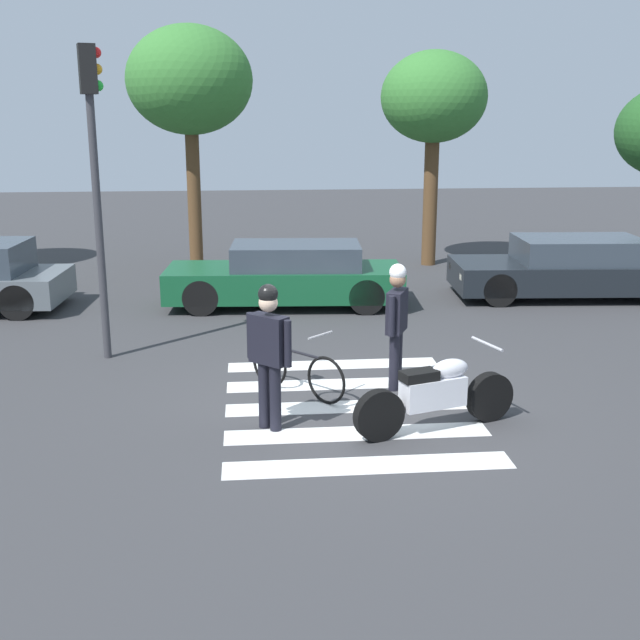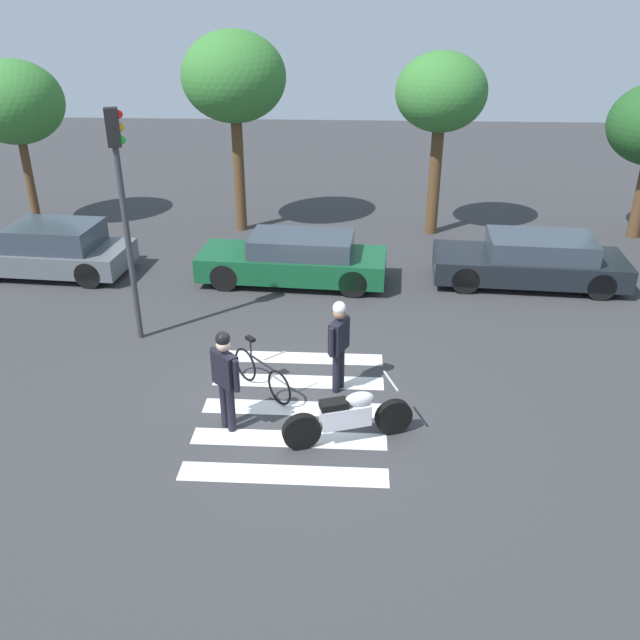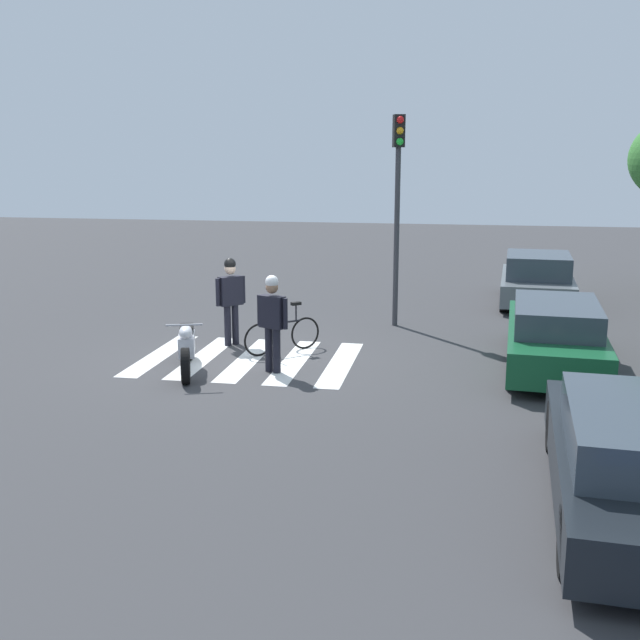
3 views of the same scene
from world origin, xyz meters
TOP-DOWN VIEW (x-y plane):
  - ground_plane at (0.00, 0.00)m, footprint 60.00×60.00m
  - police_motorcycle at (0.96, -0.87)m, footprint 2.11×0.93m
  - leaning_bicycle at (-0.64, 0.54)m, footprint 1.20×1.27m
  - officer_on_foot at (-1.04, -0.64)m, footprint 0.52×0.49m
  - officer_by_motorcycle at (0.76, 0.68)m, footprint 0.38×0.62m
  - crosswalk_stripes at (0.00, 0.00)m, footprint 3.20×4.05m
  - car_grey_coupe at (-6.79, 5.95)m, footprint 4.11×2.07m
  - car_green_compact at (-0.49, 5.70)m, footprint 4.74×1.97m
  - car_black_suv at (5.40, 5.95)m, footprint 4.77×2.12m
  - traffic_light_pole at (-3.49, 2.51)m, footprint 0.35×0.30m
  - street_tree_near at (-9.01, 9.81)m, footprint 2.82×2.82m
  - street_tree_mid at (-2.52, 9.81)m, footprint 2.95×2.95m
  - street_tree_far at (3.30, 9.81)m, footprint 2.57×2.57m

SIDE VIEW (x-z plane):
  - ground_plane at x=0.00m, z-range 0.00..0.00m
  - crosswalk_stripes at x=0.00m, z-range 0.00..0.01m
  - leaning_bicycle at x=-0.64m, z-range -0.13..0.86m
  - police_motorcycle at x=0.96m, z-range -0.06..0.97m
  - car_black_suv at x=5.40m, z-range -0.02..1.23m
  - car_green_compact at x=-0.49m, z-range -0.01..1.24m
  - car_grey_coupe at x=-6.79m, z-range -0.03..1.30m
  - officer_by_motorcycle at x=0.76m, z-range 0.14..1.91m
  - officer_on_foot at x=-1.04m, z-range 0.15..1.96m
  - traffic_light_pole at x=-3.49m, z-range 0.77..5.48m
  - street_tree_near at x=-9.01m, z-range 1.25..6.19m
  - street_tree_far at x=3.30m, z-range 1.44..6.64m
  - street_tree_mid at x=-2.52m, z-range 1.57..7.30m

